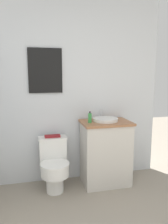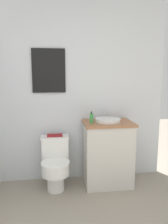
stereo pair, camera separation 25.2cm
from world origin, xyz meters
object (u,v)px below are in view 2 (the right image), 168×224
toilet (55,162)px  sink (108,120)px  soap_bottle (91,118)px  book_on_tank (55,135)px

toilet → sink: bearing=3.0°
soap_bottle → sink: bearing=12.3°
sink → book_on_tank: 0.72m
toilet → sink: sink is taller
sink → book_on_tank: sink is taller
sink → soap_bottle: (-0.22, -0.05, 0.04)m
book_on_tank → sink: bearing=-6.7°
soap_bottle → book_on_tank: (-0.46, 0.13, -0.24)m
book_on_tank → soap_bottle: bearing=-15.7°
sink → book_on_tank: size_ratio=1.82×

